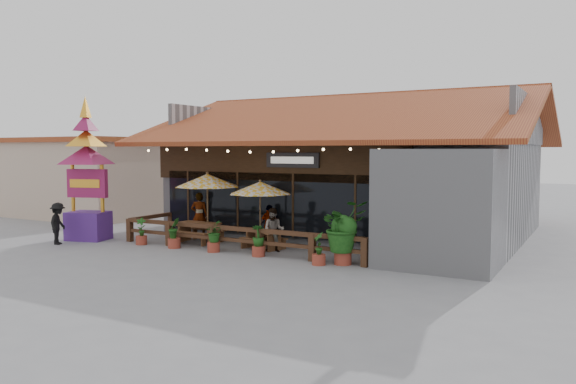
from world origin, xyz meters
The scene contains 19 objects.
ground centered at (0.00, 0.00, 0.00)m, with size 100.00×100.00×0.00m, color gray.
restaurant_building centered at (0.26, 6.61, 2.21)m, with size 15.50×14.73×6.09m.
patio_railing centered at (-2.25, -0.27, 0.61)m, with size 10.00×2.60×0.92m.
neighbor_building centered at (-15.00, 6.00, 2.14)m, with size 8.40×8.40×4.22m.
umbrella_left centered at (-3.74, 0.87, 2.39)m, with size 3.07×3.07×2.74m.
umbrella_right centered at (-1.35, 0.89, 2.18)m, with size 2.72×2.72×2.50m.
picnic_table_left centered at (-3.97, 0.61, 0.53)m, with size 1.64×1.41×0.79m.
picnic_table_right centered at (-1.07, 0.65, 0.45)m, with size 1.68×1.56×0.66m.
thai_sign_tower centered at (-8.25, -1.00, 3.23)m, with size 2.77×2.77×6.11m.
tropical_plant centered at (2.57, -0.49, 1.16)m, with size 1.90×1.93×2.02m.
diner_a centered at (-4.69, 1.54, 0.93)m, with size 0.68×0.45×1.86m, color #382211.
diner_b centered at (-0.43, 0.32, 0.77)m, with size 0.75×0.59×1.55m, color #382211.
diner_c centered at (-1.33, 1.51, 0.76)m, with size 0.89×0.37×1.52m, color #382211.
pedestrian centered at (-8.38, -2.32, 0.80)m, with size 1.03×0.59×1.59m, color black.
planter_a centered at (-5.58, -0.82, 0.43)m, with size 0.44×0.42×1.03m.
planter_b centered at (-4.00, -0.80, 0.50)m, with size 0.46×0.50×1.11m.
planter_c centered at (-2.26, -0.73, 0.60)m, with size 0.86×0.85×1.07m.
planter_d centered at (-0.45, -0.65, 0.52)m, with size 0.54×0.54×1.07m.
planter_e centered at (1.95, -0.93, 0.43)m, with size 0.43×0.44×1.03m.
Camera 1 is at (9.58, -16.39, 3.55)m, focal length 35.00 mm.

